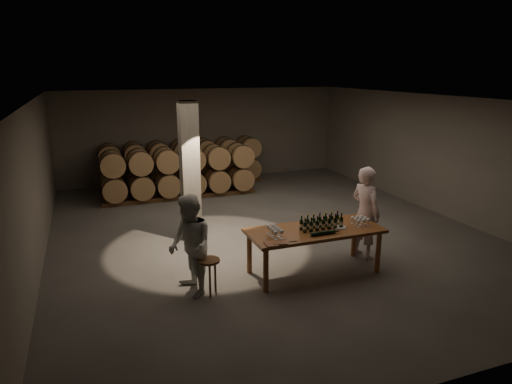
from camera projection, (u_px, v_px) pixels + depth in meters
name	position (u px, v px, depth m)	size (l,w,h in m)	color
room	(190.00, 172.00, 10.38)	(12.00, 12.00, 12.00)	#504D4B
tasting_table	(315.00, 234.00, 8.77)	(2.60, 1.10, 0.90)	brown
barrel_stack_back	(182.00, 162.00, 15.39)	(5.48, 0.95, 1.57)	#53311C
barrel_stack_front	(179.00, 171.00, 13.99)	(4.70, 0.95, 1.57)	#53311C
bottle_cluster	(321.00, 223.00, 8.74)	(0.86, 0.23, 0.30)	black
lying_bottles	(323.00, 233.00, 8.43)	(0.59, 0.07, 0.07)	black
glass_cluster_left	(275.00, 230.00, 8.34)	(0.20, 0.42, 0.18)	silver
glass_cluster_right	(360.00, 219.00, 8.96)	(0.30, 0.30, 0.16)	silver
plate	(339.00, 227.00, 8.82)	(0.26, 0.26, 0.02)	silver
notebook_near	(280.00, 243.00, 8.02)	(0.25, 0.20, 0.03)	brown
notebook_corner	(271.00, 244.00, 7.97)	(0.21, 0.27, 0.02)	brown
pen	(293.00, 241.00, 8.11)	(0.01, 0.01, 0.16)	black
stool	(209.00, 266.00, 8.00)	(0.39, 0.39, 0.65)	#53311C
person_man	(365.00, 212.00, 9.49)	(0.71, 0.47, 1.96)	silver
person_woman	(190.00, 246.00, 7.91)	(0.88, 0.68, 1.81)	silver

